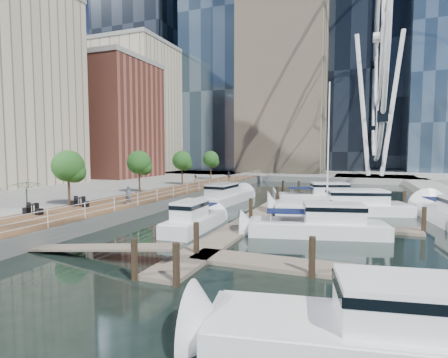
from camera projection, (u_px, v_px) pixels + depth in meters
ground at (166, 242)px, 21.14m from camera, size 520.00×520.00×0.00m
boardwalk at (164, 197)px, 38.26m from camera, size 6.00×60.00×1.00m
seawall at (188, 198)px, 37.20m from camera, size 0.25×60.00×1.00m
land_far at (322, 167)px, 116.19m from camera, size 200.00×114.00×1.00m
pier at (375, 179)px, 64.63m from camera, size 14.00×12.00×1.00m
railing at (187, 189)px, 37.16m from camera, size 0.10×60.00×1.05m
floating_docks at (318, 215)px, 27.59m from camera, size 16.00×34.00×2.60m
midrise_condos at (69, 103)px, 56.96m from camera, size 19.00×67.00×28.00m
ferris_wheel at (380, 38)px, 62.66m from camera, size 5.80×45.60×47.80m
street_trees at (139, 163)px, 37.89m from camera, size 2.60×42.60×4.60m
cafe_tables at (11, 214)px, 22.84m from camera, size 2.50×13.70×0.74m
yacht_foreground at (317, 235)px, 22.80m from camera, size 9.96×4.66×2.15m
pedestrian_near at (128, 195)px, 29.46m from camera, size 0.62×0.45×1.59m
pedestrian_mid at (195, 181)px, 44.32m from camera, size 0.78×0.89×1.56m
pedestrian_far at (229, 175)px, 54.56m from camera, size 0.91×0.40×1.53m
moored_yachts at (336, 216)px, 29.48m from camera, size 25.09×34.04×11.50m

